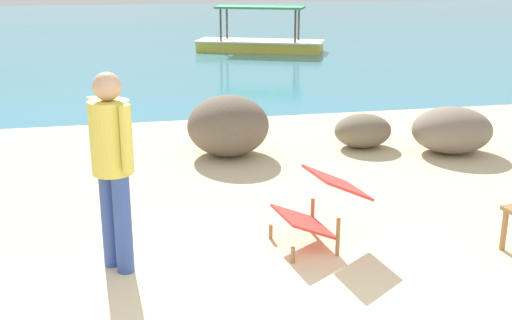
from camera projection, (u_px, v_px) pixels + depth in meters
water_surface at (146, 32)px, 24.27m from camera, size 60.00×36.00×0.03m
deck_chair_near at (320, 204)px, 5.56m from camera, size 0.83×0.63×0.68m
person_standing at (112, 158)px, 4.96m from camera, size 0.33×0.43×1.62m
shore_rock_large at (363, 131)px, 8.66m from camera, size 0.88×0.78×0.46m
shore_rock_medium at (452, 130)px, 8.39m from camera, size 1.12×0.99×0.61m
shore_rock_small at (228, 126)px, 8.25m from camera, size 1.34×1.36×0.79m
boat_yellow at (260, 42)px, 18.55m from camera, size 3.83×2.49×1.29m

